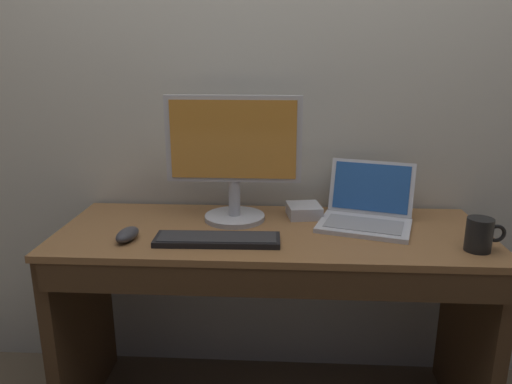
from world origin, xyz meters
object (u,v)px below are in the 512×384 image
Objects in this scene: computer_mouse at (127,235)px; laptop_silver at (367,212)px; external_drive_box at (304,211)px; wired_keyboard at (217,239)px; external_monitor at (234,158)px; coffee_mug at (480,235)px.

laptop_silver is at bearing 24.61° from computer_mouse.
computer_mouse is 0.93× the size of external_drive_box.
external_drive_box is at bearing 43.96° from wired_keyboard.
wired_keyboard is (-0.53, -0.22, -0.03)m from laptop_silver.
wired_keyboard is 3.58× the size of computer_mouse.
external_monitor is 3.97× the size of coffee_mug.
laptop_silver is 3.14× the size of coffee_mug.
external_drive_box is at bearing 13.49° from external_monitor.
laptop_silver reaches higher than external_drive_box.
coffee_mug is (0.84, -0.02, 0.04)m from wired_keyboard.
computer_mouse is (-0.34, -0.22, -0.22)m from external_monitor.
laptop_silver is 0.79× the size of external_monitor.
external_monitor reaches higher than laptop_silver.
external_drive_box is (0.30, 0.29, 0.01)m from wired_keyboard.
wired_keyboard is at bearing -157.71° from laptop_silver.
computer_mouse is at bearing 178.91° from coffee_mug.
wired_keyboard is 3.38× the size of coffee_mug.
laptop_silver is 0.24m from external_drive_box.
external_monitor is at bearing 163.06° from coffee_mug.
wired_keyboard is at bearing -136.04° from external_drive_box.
external_drive_box is (0.26, 0.06, -0.22)m from external_monitor.
external_drive_box is 1.02× the size of coffee_mug.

